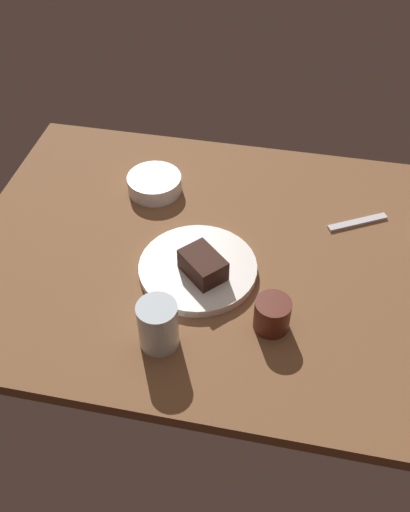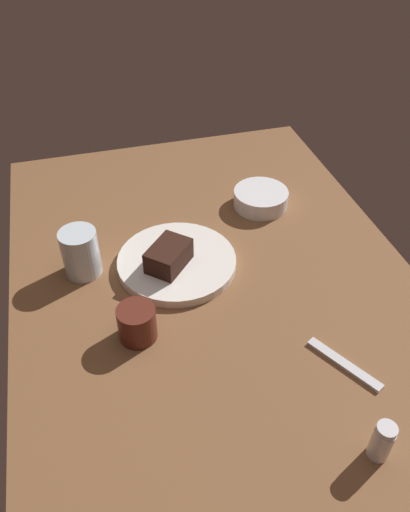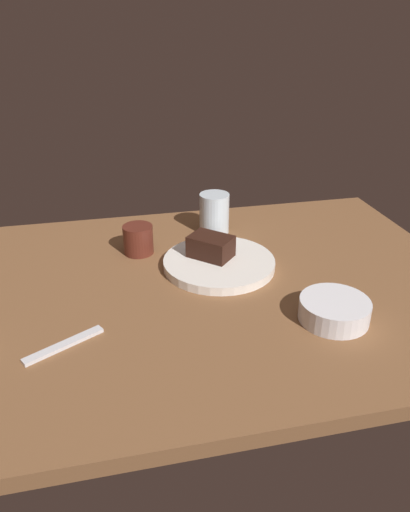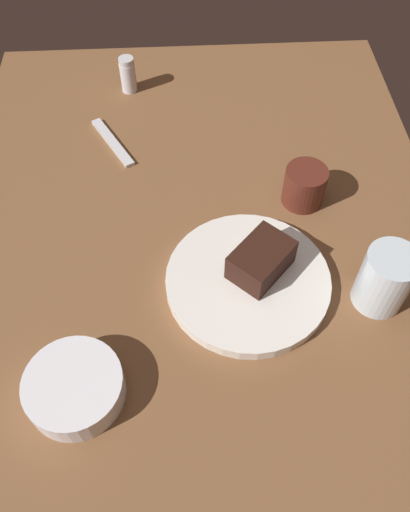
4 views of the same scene
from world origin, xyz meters
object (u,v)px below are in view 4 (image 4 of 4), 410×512
(dessert_plate, at_px, (248,281))
(chocolate_cake_slice, at_px, (261,260))
(dessert_spoon, at_px, (112,142))
(water_glass, at_px, (385,279))
(salt_shaker, at_px, (128,75))
(side_bowl, at_px, (75,388))
(coffee_cup, at_px, (304,186))

(dessert_plate, bearing_deg, chocolate_cake_slice, 127.38)
(dessert_plate, distance_m, dessert_spoon, 0.41)
(water_glass, bearing_deg, salt_shaker, -143.87)
(side_bowl, height_order, coffee_cup, coffee_cup)
(coffee_cup, relative_size, dessert_spoon, 0.48)
(side_bowl, distance_m, dessert_spoon, 0.50)
(salt_shaker, bearing_deg, coffee_cup, 43.32)
(dessert_plate, height_order, side_bowl, side_bowl)
(chocolate_cake_slice, bearing_deg, dessert_plate, -52.62)
(dessert_plate, height_order, coffee_cup, coffee_cup)
(salt_shaker, distance_m, coffee_cup, 0.46)
(water_glass, bearing_deg, dessert_plate, -100.23)
(dessert_spoon, bearing_deg, water_glass, -160.64)
(dessert_plate, xyz_separation_m, coffee_cup, (-0.17, 0.11, 0.03))
(dessert_plate, bearing_deg, salt_shaker, -158.56)
(side_bowl, distance_m, coffee_cup, 0.50)
(dessert_plate, xyz_separation_m, side_bowl, (0.16, -0.25, 0.01))
(salt_shaker, bearing_deg, dessert_plate, 21.44)
(chocolate_cake_slice, relative_size, coffee_cup, 1.33)
(side_bowl, relative_size, coffee_cup, 1.86)
(salt_shaker, height_order, coffee_cup, salt_shaker)
(salt_shaker, xyz_separation_m, dessert_spoon, (0.17, -0.03, -0.03))
(water_glass, xyz_separation_m, dessert_spoon, (-0.37, -0.42, -0.05))
(dessert_plate, distance_m, salt_shaker, 0.54)
(water_glass, height_order, coffee_cup, water_glass)
(chocolate_cake_slice, relative_size, dessert_spoon, 0.64)
(chocolate_cake_slice, distance_m, coffee_cup, 0.18)
(dessert_plate, height_order, salt_shaker, salt_shaker)
(dessert_plate, bearing_deg, side_bowl, -57.01)
(side_bowl, xyz_separation_m, dessert_spoon, (-0.50, 0.02, -0.02))
(salt_shaker, relative_size, coffee_cup, 1.04)
(dessert_spoon, bearing_deg, coffee_cup, -145.03)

